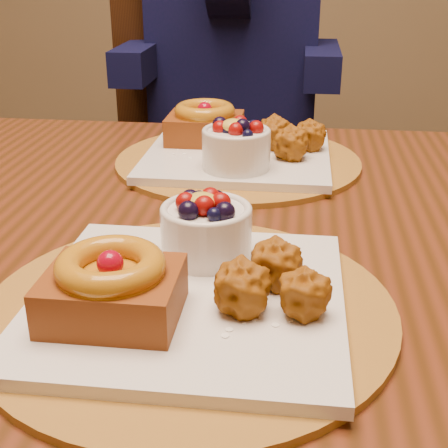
{
  "coord_description": "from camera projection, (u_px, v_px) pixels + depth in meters",
  "views": [
    {
      "loc": [
        0.21,
        -0.82,
        1.06
      ],
      "look_at": [
        0.15,
        -0.29,
        0.82
      ],
      "focal_mm": 50.0,
      "sensor_mm": 36.0,
      "label": 1
    }
  ],
  "objects": [
    {
      "name": "dining_table",
      "position": [
        220.0,
        273.0,
        0.81
      ],
      "size": [
        1.6,
        0.9,
        0.76
      ],
      "color": "#3B1F0A",
      "rests_on": "ground"
    },
    {
      "name": "place_setting_near",
      "position": [
        186.0,
        284.0,
        0.57
      ],
      "size": [
        0.38,
        0.38,
        0.09
      ],
      "color": "brown",
      "rests_on": "dining_table"
    },
    {
      "name": "place_setting_far",
      "position": [
        235.0,
        147.0,
        0.96
      ],
      "size": [
        0.38,
        0.38,
        0.09
      ],
      "color": "brown",
      "rests_on": "dining_table"
    },
    {
      "name": "chair_far",
      "position": [
        213.0,
        158.0,
        1.67
      ],
      "size": [
        0.61,
        0.61,
        0.99
      ],
      "rotation": [
        0.0,
        0.0,
        0.33
      ],
      "color": "black",
      "rests_on": "ground"
    },
    {
      "name": "diner",
      "position": [
        235.0,
        3.0,
        1.6
      ],
      "size": [
        0.54,
        0.51,
        0.88
      ],
      "rotation": [
        0.0,
        0.0,
        -0.42
      ],
      "color": "black",
      "rests_on": "ground"
    }
  ]
}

